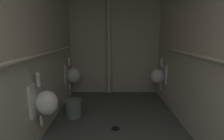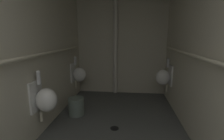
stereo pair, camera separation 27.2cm
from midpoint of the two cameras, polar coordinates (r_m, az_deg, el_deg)
wall_left at (r=2.39m, az=-24.82°, el=8.02°), size 0.06×4.44×2.74m
wall_right at (r=2.32m, az=33.88°, el=7.06°), size 0.06×4.44×2.74m
wall_back at (r=4.25m, az=5.13°, el=10.14°), size 2.35×0.06×2.74m
urinal_left_mid at (r=2.50m, az=-19.23°, el=-9.57°), size 0.32×0.30×0.76m
urinal_left_far at (r=3.93m, az=-9.50°, el=-1.45°), size 0.32×0.30×0.76m
urinal_right_mid at (r=3.83m, az=19.42°, el=-2.30°), size 0.32×0.30×0.76m
supply_pipe_left at (r=2.37m, az=-22.53°, el=4.39°), size 0.06×3.70×0.06m
supply_pipe_right at (r=2.28m, az=31.59°, el=3.33°), size 0.06×3.61×0.06m
standpipe_back_wall at (r=4.14m, az=3.09°, el=10.13°), size 0.10×0.10×2.69m
floor_drain at (r=2.85m, az=3.75°, el=-19.48°), size 0.14×0.14×0.01m
waste_bin at (r=3.25m, az=-9.83°, el=-12.31°), size 0.29×0.29×0.33m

